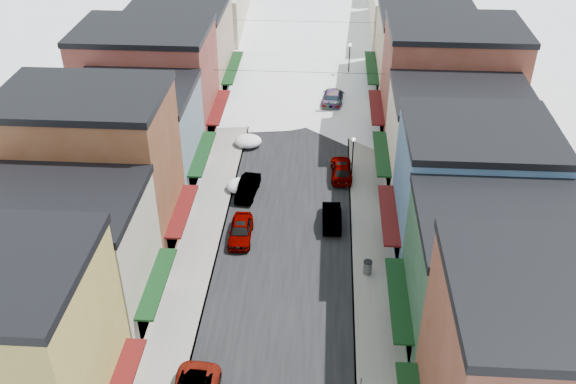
# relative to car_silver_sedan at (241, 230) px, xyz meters

# --- Properties ---
(road) EXTENTS (10.00, 160.00, 0.01)m
(road) POSITION_rel_car_silver_sedan_xyz_m (3.50, 38.39, -0.73)
(road) COLOR black
(road) RESTS_ON ground
(sidewalk_left) EXTENTS (3.20, 160.00, 0.15)m
(sidewalk_left) POSITION_rel_car_silver_sedan_xyz_m (-3.10, 38.39, -0.66)
(sidewalk_left) COLOR gray
(sidewalk_left) RESTS_ON ground
(sidewalk_right) EXTENTS (3.20, 160.00, 0.15)m
(sidewalk_right) POSITION_rel_car_silver_sedan_xyz_m (10.10, 38.39, -0.66)
(sidewalk_right) COLOR gray
(sidewalk_right) RESTS_ON ground
(curb_left) EXTENTS (0.10, 160.00, 0.15)m
(curb_left) POSITION_rel_car_silver_sedan_xyz_m (-1.55, 38.39, -0.66)
(curb_left) COLOR slate
(curb_left) RESTS_ON ground
(curb_right) EXTENTS (0.10, 160.00, 0.15)m
(curb_right) POSITION_rel_car_silver_sedan_xyz_m (8.55, 38.39, -0.66)
(curb_right) COLOR slate
(curb_right) RESTS_ON ground
(bldg_l_yellow) EXTENTS (11.30, 8.70, 11.50)m
(bldg_l_yellow) POSITION_rel_car_silver_sedan_xyz_m (-9.69, -17.61, 5.02)
(bldg_l_yellow) COLOR #B19741
(bldg_l_yellow) RESTS_ON ground
(bldg_l_cream) EXTENTS (11.30, 8.20, 9.50)m
(bldg_l_cream) POSITION_rel_car_silver_sedan_xyz_m (-9.69, -9.11, 4.02)
(bldg_l_cream) COLOR #B2A98F
(bldg_l_cream) RESTS_ON ground
(bldg_l_brick_near) EXTENTS (12.30, 8.20, 12.50)m
(bldg_l_brick_near) POSITION_rel_car_silver_sedan_xyz_m (-10.19, -1.11, 5.52)
(bldg_l_brick_near) COLOR brown
(bldg_l_brick_near) RESTS_ON ground
(bldg_l_grayblue) EXTENTS (11.30, 9.20, 9.00)m
(bldg_l_grayblue) POSITION_rel_car_silver_sedan_xyz_m (-9.69, 7.39, 3.77)
(bldg_l_grayblue) COLOR slate
(bldg_l_grayblue) RESTS_ON ground
(bldg_l_brick_far) EXTENTS (13.30, 9.20, 11.00)m
(bldg_l_brick_far) POSITION_rel_car_silver_sedan_xyz_m (-10.69, 16.39, 4.77)
(bldg_l_brick_far) COLOR maroon
(bldg_l_brick_far) RESTS_ON ground
(bldg_l_tan) EXTENTS (11.30, 11.20, 10.00)m
(bldg_l_tan) POSITION_rel_car_silver_sedan_xyz_m (-9.69, 26.39, 4.27)
(bldg_l_tan) COLOR tan
(bldg_l_tan) RESTS_ON ground
(bldg_r_green) EXTENTS (11.30, 9.20, 9.50)m
(bldg_r_green) POSITION_rel_car_silver_sedan_xyz_m (16.69, -9.61, 4.02)
(bldg_r_green) COLOR #22462F
(bldg_r_green) RESTS_ON ground
(bldg_r_blue) EXTENTS (11.30, 9.20, 10.50)m
(bldg_r_blue) POSITION_rel_car_silver_sedan_xyz_m (16.69, -0.61, 4.52)
(bldg_r_blue) COLOR #3C6088
(bldg_r_blue) RESTS_ON ground
(bldg_r_cream) EXTENTS (12.30, 9.20, 9.00)m
(bldg_r_cream) POSITION_rel_car_silver_sedan_xyz_m (17.19, 8.39, 3.77)
(bldg_r_cream) COLOR beige
(bldg_r_cream) RESTS_ON ground
(bldg_r_brick_far) EXTENTS (13.30, 9.20, 11.50)m
(bldg_r_brick_far) POSITION_rel_car_silver_sedan_xyz_m (17.69, 17.39, 5.02)
(bldg_r_brick_far) COLOR maroon
(bldg_r_brick_far) RESTS_ON ground
(bldg_r_tan) EXTENTS (11.30, 11.20, 9.50)m
(bldg_r_tan) POSITION_rel_car_silver_sedan_xyz_m (16.69, 27.39, 4.02)
(bldg_r_tan) COLOR tan
(bldg_r_tan) RESTS_ON ground
(overhead_cables) EXTENTS (16.40, 15.04, 0.04)m
(overhead_cables) POSITION_rel_car_silver_sedan_xyz_m (3.50, 25.89, 5.46)
(overhead_cables) COLOR black
(overhead_cables) RESTS_ON ground
(car_silver_sedan) EXTENTS (1.83, 4.36, 1.47)m
(car_silver_sedan) POSITION_rel_car_silver_sedan_xyz_m (0.00, 0.00, 0.00)
(car_silver_sedan) COLOR #A4A7AC
(car_silver_sedan) RESTS_ON ground
(car_dark_hatch) EXTENTS (1.89, 4.28, 1.37)m
(car_dark_hatch) POSITION_rel_car_silver_sedan_xyz_m (-0.17, 6.18, -0.05)
(car_dark_hatch) COLOR black
(car_dark_hatch) RESTS_ON ground
(car_silver_wagon) EXTENTS (2.53, 5.07, 1.41)m
(car_silver_wagon) POSITION_rel_car_silver_sedan_xyz_m (0.00, 29.48, -0.03)
(car_silver_wagon) COLOR #999BA0
(car_silver_wagon) RESTS_ON ground
(car_green_sedan) EXTENTS (1.59, 4.26, 1.39)m
(car_green_sedan) POSITION_rel_car_silver_sedan_xyz_m (7.00, 2.35, -0.04)
(car_green_sedan) COLOR black
(car_green_sedan) RESTS_ON ground
(car_gray_suv) EXTENTS (1.98, 4.66, 1.57)m
(car_gray_suv) POSITION_rel_car_silver_sedan_xyz_m (7.80, 9.61, 0.05)
(car_gray_suv) COLOR gray
(car_gray_suv) RESTS_ON ground
(car_black_sedan) EXTENTS (2.88, 5.94, 1.67)m
(car_black_sedan) POSITION_rel_car_silver_sedan_xyz_m (7.00, 24.63, 0.10)
(car_black_sedan) COLOR black
(car_black_sedan) RESTS_ON ground
(car_lane_silver) EXTENTS (2.41, 4.80, 1.57)m
(car_lane_silver) POSITION_rel_car_silver_sedan_xyz_m (1.32, 36.99, 0.05)
(car_lane_silver) COLOR gray
(car_lane_silver) RESTS_ON ground
(car_lane_white) EXTENTS (2.60, 5.02, 1.35)m
(car_lane_white) POSITION_rel_car_silver_sedan_xyz_m (5.44, 44.51, -0.06)
(car_lane_white) COLOR white
(car_lane_white) RESTS_ON ground
(trash_can) EXTENTS (0.64, 0.64, 1.09)m
(trash_can) POSITION_rel_car_silver_sedan_xyz_m (9.59, -3.75, -0.03)
(trash_can) COLOR slate
(trash_can) RESTS_ON sidewalk_right
(streetlamp_near) EXTENTS (0.33, 0.33, 4.02)m
(streetlamp_near) POSITION_rel_car_silver_sedan_xyz_m (8.70, 9.21, 1.95)
(streetlamp_near) COLOR black
(streetlamp_near) RESTS_ON sidewalk_right
(streetlamp_far) EXTENTS (0.40, 0.40, 4.83)m
(streetlamp_far) POSITION_rel_car_silver_sedan_xyz_m (8.70, 29.91, 2.46)
(streetlamp_far) COLOR black
(streetlamp_far) RESTS_ON sidewalk_right
(snow_pile_mid) EXTENTS (2.55, 2.77, 1.08)m
(snow_pile_mid) POSITION_rel_car_silver_sedan_xyz_m (-0.78, 6.78, -0.22)
(snow_pile_mid) COLOR white
(snow_pile_mid) RESTS_ON ground
(snow_pile_far) EXTENTS (2.62, 2.81, 1.11)m
(snow_pile_far) POSITION_rel_car_silver_sedan_xyz_m (-1.12, 14.73, -0.21)
(snow_pile_far) COLOR white
(snow_pile_far) RESTS_ON ground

